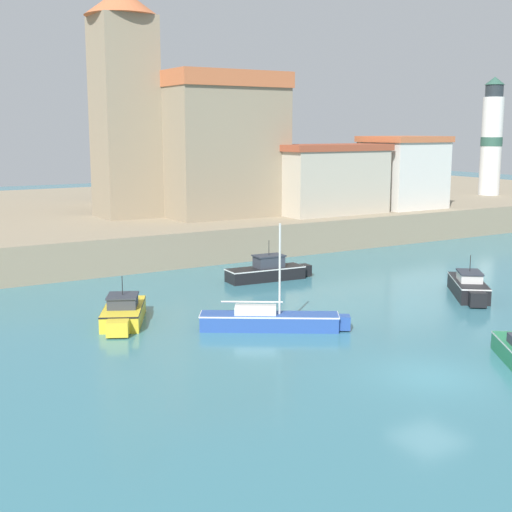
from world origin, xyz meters
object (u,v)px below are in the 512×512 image
Objects in this scene: motorboat_yellow_4 at (123,312)px; lighthouse at (492,138)px; harbor_shed_mid_row at (403,172)px; motorboat_black_0 at (268,271)px; sailboat_blue_1 at (270,320)px; church at (180,137)px; motorboat_black_2 at (469,287)px; harbor_shed_near_wharf at (331,179)px.

lighthouse is at bearing 22.32° from motorboat_yellow_4.
motorboat_yellow_4 is 34.77m from harbor_shed_mid_row.
motorboat_black_0 is 10.91m from sailboat_blue_1.
lighthouse is at bearing 15.49° from harbor_shed_mid_row.
motorboat_yellow_4 is 28.18m from church.
church is 33.29m from lighthouse.
motorboat_black_2 is 0.28× the size of church.
motorboat_yellow_4 is 51.41m from lighthouse.
church is (2.96, 18.41, 7.86)m from motorboat_black_0.
sailboat_blue_1 is 1.23× the size of motorboat_yellow_4.
harbor_shed_mid_row is (8.00, 0.36, 0.30)m from harbor_shed_near_wharf.
sailboat_blue_1 is at bearing -40.55° from motorboat_yellow_4.
motorboat_black_2 is at bearing -104.49° from harbor_shed_near_wharf.
harbor_shed_near_wharf is (17.71, 19.08, 4.67)m from sailboat_blue_1.
sailboat_blue_1 reaches higher than motorboat_yellow_4.
church is at bearing 72.67° from sailboat_blue_1.
harbor_shed_near_wharf is at bearing 39.11° from motorboat_black_0.
motorboat_black_2 is 18.68m from motorboat_yellow_4.
harbor_shed_mid_row is (20.02, 10.13, 4.87)m from motorboat_black_0.
harbor_shed_near_wharf is (12.02, 9.77, 4.57)m from motorboat_black_0.
motorboat_black_0 is at bearing 23.30° from motorboat_yellow_4.
motorboat_black_2 is 0.54× the size of harbor_shed_near_wharf.
sailboat_blue_1 is 7.01m from motorboat_yellow_4.
motorboat_black_0 is at bearing -140.89° from harbor_shed_near_wharf.
lighthouse is at bearing 11.30° from harbor_shed_near_wharf.
church is 1.49× the size of lighthouse.
motorboat_yellow_4 is at bearing -121.12° from church.
harbor_shed_mid_row is at bearing 37.09° from sailboat_blue_1.
lighthouse is (28.95, 23.94, 7.54)m from motorboat_black_2.
lighthouse is at bearing 39.59° from motorboat_black_2.
harbor_shed_near_wharf reaches higher than sailboat_blue_1.
harbor_shed_mid_row is (-16.00, -4.44, -2.67)m from lighthouse.
sailboat_blue_1 is 1.02× the size of harbor_shed_mid_row.
motorboat_black_2 is at bearing -52.96° from motorboat_black_0.
harbor_shed_near_wharf is at bearing -168.70° from lighthouse.
church is 2.90× the size of harbor_shed_mid_row.
lighthouse is at bearing -6.63° from church.
sailboat_blue_1 is 48.66m from lighthouse.
motorboat_black_0 is 0.89× the size of sailboat_blue_1.
church reaches higher than motorboat_black_2.
motorboat_black_2 is 29.17m from church.
motorboat_black_0 is at bearing 127.04° from motorboat_black_2.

